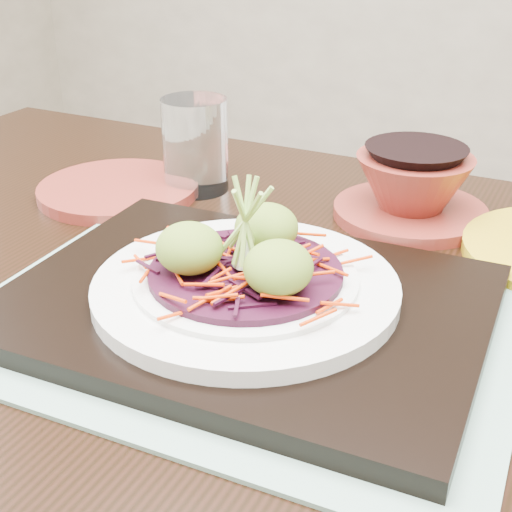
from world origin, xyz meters
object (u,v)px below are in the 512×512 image
at_px(terracotta_side_plate, 118,190).
at_px(water_glass, 195,145).
at_px(dining_table, 245,406).
at_px(white_plate, 246,286).
at_px(serving_tray, 246,304).
at_px(terracotta_bowl_set, 412,191).

distance_m(terracotta_side_plate, water_glass, 0.11).
xyz_separation_m(dining_table, white_plate, (0.01, -0.01, 0.14)).
xyz_separation_m(serving_tray, terracotta_bowl_set, (0.07, 0.27, 0.02)).
xyz_separation_m(serving_tray, white_plate, (0.00, 0.00, 0.02)).
height_order(white_plate, terracotta_bowl_set, terracotta_bowl_set).
xyz_separation_m(serving_tray, water_glass, (-0.19, 0.25, 0.04)).
relative_size(serving_tray, white_plate, 1.54).
height_order(dining_table, water_glass, water_glass).
relative_size(terracotta_side_plate, terracotta_bowl_set, 1.04).
height_order(serving_tray, water_glass, water_glass).
xyz_separation_m(dining_table, terracotta_bowl_set, (0.08, 0.26, 0.14)).
bearing_deg(white_plate, terracotta_side_plate, 144.88).
bearing_deg(terracotta_bowl_set, water_glass, -174.09).
distance_m(dining_table, terracotta_side_plate, 0.33).
bearing_deg(dining_table, terracotta_side_plate, 146.88).
relative_size(white_plate, terracotta_bowl_set, 1.40).
height_order(dining_table, serving_tray, serving_tray).
bearing_deg(water_glass, dining_table, -52.19).
relative_size(serving_tray, terracotta_side_plate, 2.07).
relative_size(terracotta_side_plate, water_glass, 1.70).
bearing_deg(dining_table, serving_tray, -54.61).
distance_m(serving_tray, water_glass, 0.31).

